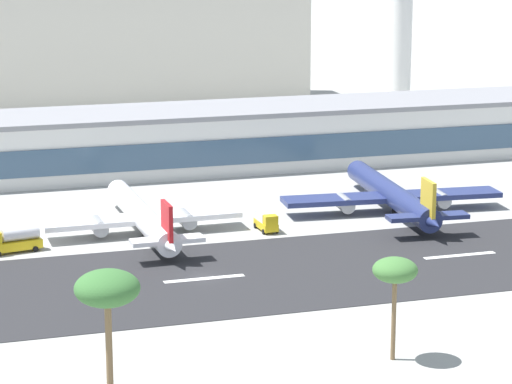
{
  "coord_description": "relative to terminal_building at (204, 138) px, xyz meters",
  "views": [
    {
      "loc": [
        -39.33,
        -152.95,
        49.42
      ],
      "look_at": [
        14.6,
        22.13,
        6.94
      ],
      "focal_mm": 79.57,
      "sensor_mm": 36.0,
      "label": 1
    }
  ],
  "objects": [
    {
      "name": "terminal_building",
      "position": [
        0.0,
        0.0,
        0.0
      ],
      "size": [
        196.61,
        23.31,
        12.77
      ],
      "color": "silver",
      "rests_on": "ground_plane"
    },
    {
      "name": "runway_centreline_dash_5",
      "position": [
        20.95,
        -76.75,
        -6.3
      ],
      "size": [
        12.0,
        1.2,
        0.01
      ],
      "primitive_type": "cube",
      "color": "white",
      "rests_on": "runway_strip"
    },
    {
      "name": "runway_centreline_dash_4",
      "position": [
        -20.05,
        -76.75,
        -6.3
      ],
      "size": [
        12.0,
        1.2,
        0.01
      ],
      "primitive_type": "cube",
      "color": "white",
      "rests_on": "runway_strip"
    },
    {
      "name": "service_fuel_truck_0",
      "position": [
        -45.02,
        -54.36,
        -4.36
      ],
      "size": [
        8.84,
        4.21,
        3.95
      ],
      "rotation": [
        0.0,
        0.0,
        3.34
      ],
      "color": "gold",
      "rests_on": "ground_plane"
    },
    {
      "name": "airliner_red_tail_gate_0",
      "position": [
        -23.5,
        -50.33,
        -3.43
      ],
      "size": [
        33.15,
        44.48,
        9.28
      ],
      "rotation": [
        0.0,
        0.0,
        1.59
      ],
      "color": "white",
      "rests_on": "ground_plane"
    },
    {
      "name": "distant_hotel_block",
      "position": [
        -14.06,
        90.42,
        14.46
      ],
      "size": [
        126.68,
        39.73,
        41.69
      ],
      "primitive_type": "cube",
      "color": "beige",
      "rests_on": "ground_plane"
    },
    {
      "name": "palm_tree_0",
      "position": [
        -41.37,
        -120.44,
        7.48
      ],
      "size": [
        6.72,
        6.72,
        16.0
      ],
      "color": "brown",
      "rests_on": "ground_plane"
    },
    {
      "name": "control_tower",
      "position": [
        65.2,
        45.49,
        18.65
      ],
      "size": [
        10.29,
        10.29,
        43.28
      ],
      "color": "silver",
      "rests_on": "ground_plane"
    },
    {
      "name": "service_box_truck_2",
      "position": [
        -3.27,
        -53.53,
        -4.6
      ],
      "size": [
        2.88,
        6.09,
        3.25
      ],
      "rotation": [
        0.0,
        0.0,
        4.75
      ],
      "color": "gold",
      "rests_on": "ground_plane"
    },
    {
      "name": "ground_plane",
      "position": [
        -19.79,
        -76.18,
        -6.39
      ],
      "size": [
        1400.0,
        1400.0,
        0.0
      ],
      "primitive_type": "plane",
      "color": "#9E9E99"
    },
    {
      "name": "airliner_gold_tail_gate_1",
      "position": [
        22.2,
        -48.61,
        -3.3
      ],
      "size": [
        40.28,
        46.39,
        9.69
      ],
      "rotation": [
        0.0,
        0.0,
        1.48
      ],
      "color": "navy",
      "rests_on": "ground_plane"
    },
    {
      "name": "runway_strip",
      "position": [
        -19.79,
        -76.75,
        -6.35
      ],
      "size": [
        800.0,
        35.99,
        0.08
      ],
      "primitive_type": "cube",
      "color": "#262628",
      "rests_on": "ground_plane"
    },
    {
      "name": "palm_tree_1",
      "position": [
        -6.73,
        -113.78,
        4.4
      ],
      "size": [
        5.29,
        5.29,
        12.46
      ],
      "color": "brown",
      "rests_on": "ground_plane"
    }
  ]
}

